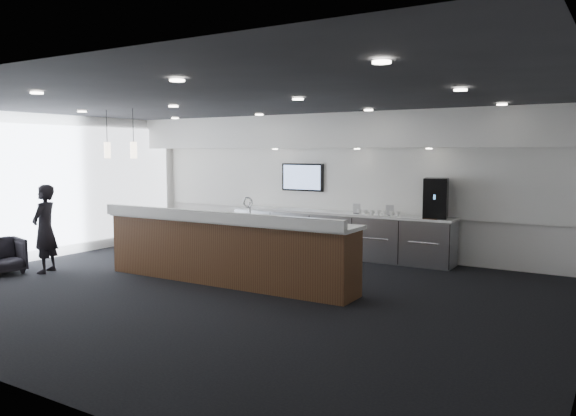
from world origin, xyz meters
The scene contains 25 objects.
ground centered at (0.00, 0.00, 0.00)m, with size 10.00×10.00×0.00m, color black.
ceiling centered at (0.00, 0.00, 3.00)m, with size 10.00×8.00×0.02m, color black.
back_wall centered at (0.00, 4.00, 1.50)m, with size 10.00×0.02×3.00m, color white.
left_wall centered at (-5.00, 0.00, 1.50)m, with size 0.02×8.00×3.00m, color white.
soffit_bulkhead centered at (0.00, 3.55, 2.65)m, with size 10.00×0.90×0.70m, color white.
alcove_panel centered at (0.00, 3.97, 1.60)m, with size 9.80×0.06×1.40m, color white.
window_blinds_wall centered at (-4.96, 0.00, 1.50)m, with size 0.04×7.36×2.55m, color silver.
back_credenza centered at (0.00, 3.64, 0.48)m, with size 5.06×0.66×0.95m.
wall_tv centered at (-1.00, 3.91, 1.65)m, with size 1.05×0.08×0.62m.
pendant_left centered at (-2.40, 0.80, 2.25)m, with size 0.12×0.12×0.30m, color #FAE3C3.
pendant_right centered at (-3.10, 0.80, 2.25)m, with size 0.12×0.12×0.30m, color #FAE3C3.
ceiling_can_lights centered at (0.00, 0.00, 2.97)m, with size 7.00×5.00×0.02m, color silver, non-canonical shape.
service_counter centered at (-0.46, 0.41, 0.58)m, with size 4.80×0.87×1.49m.
coffee_machine centered at (2.13, 3.64, 1.33)m, with size 0.53×0.61×0.77m.
info_sign_left centered at (0.51, 3.55, 1.05)m, with size 0.15×0.02×0.21m, color silver.
info_sign_right centered at (1.22, 3.58, 1.06)m, with size 0.16×0.02×0.21m, color silver.
armchair centered at (-4.40, -1.16, 0.32)m, with size 0.69×0.71×0.65m, color black.
lounge_guest centered at (-3.82, -0.66, 0.81)m, with size 0.59×0.39×1.63m, color black.
cup_0 centered at (1.40, 3.56, 1.00)m, with size 0.10×0.10×0.09m, color white.
cup_1 centered at (1.26, 3.56, 1.00)m, with size 0.10×0.10×0.09m, color white.
cup_2 centered at (1.12, 3.56, 1.00)m, with size 0.10×0.10×0.09m, color white.
cup_3 centered at (0.98, 3.56, 1.00)m, with size 0.10×0.10×0.09m, color white.
cup_4 centered at (0.84, 3.56, 1.00)m, with size 0.10×0.10×0.09m, color white.
cup_5 centered at (0.70, 3.56, 1.00)m, with size 0.10×0.10×0.09m, color white.
cup_6 centered at (0.56, 3.56, 1.00)m, with size 0.10×0.10×0.09m, color white.
Camera 1 is at (5.35, -7.00, 2.22)m, focal length 35.00 mm.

